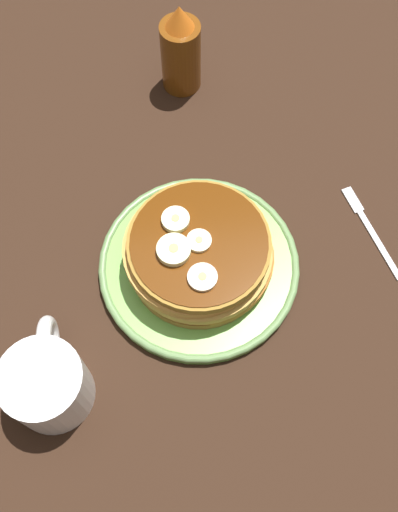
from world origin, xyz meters
The scene contains 10 objects.
ground_plane centered at (0.00, 0.00, -1.50)cm, with size 140.00×140.00×3.00cm, color black.
plate centered at (0.00, 0.00, 0.84)cm, with size 22.80×22.80×1.57cm.
pancake_stack centered at (0.10, 0.10, 4.12)cm, with size 16.08×16.71×5.69cm.
banana_slice_0 centered at (-0.19, -0.41, 7.14)cm, with size 2.65×2.65×0.68cm.
banana_slice_1 centered at (-0.91, 2.69, 7.32)cm, with size 3.58×3.58×1.05cm.
banana_slice_2 centered at (2.63, 2.26, 7.25)cm, with size 3.00×3.00×0.91cm.
banana_slice_3 centered at (-4.14, -0.32, 7.15)cm, with size 3.10×3.10×0.70cm.
coffee_mug centered at (-12.74, 16.17, 3.96)cm, with size 11.42×8.32×7.68cm.
fork centered at (3.68, -20.50, 0.25)cm, with size 12.70×4.82×0.50cm.
syrup_bottle centered at (27.37, 0.18, 5.72)cm, with size 5.10×5.10×12.79cm.
Camera 1 is at (-27.26, 2.30, 62.59)cm, focal length 41.70 mm.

